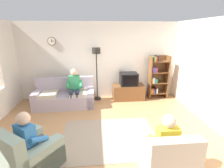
{
  "coord_description": "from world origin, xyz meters",
  "views": [
    {
      "loc": [
        -0.1,
        -3.48,
        2.36
      ],
      "look_at": [
        0.33,
        1.19,
        0.91
      ],
      "focal_mm": 27.37,
      "sensor_mm": 36.0,
      "label": 1
    }
  ],
  "objects_px": {
    "armchair_near_window": "(29,156)",
    "armchair_near_bookshelf": "(165,159)",
    "floor_lamp": "(96,59)",
    "couch": "(65,97)",
    "tv_stand": "(128,92)",
    "tv": "(129,79)",
    "person_in_left_armchair": "(31,137)",
    "bookshelf": "(157,77)",
    "person_on_couch": "(74,86)",
    "person_in_right_armchair": "(165,140)"
  },
  "relations": [
    {
      "from": "tv_stand",
      "to": "person_in_right_armchair",
      "type": "distance_m",
      "value": 3.37
    },
    {
      "from": "armchair_near_window",
      "to": "tv_stand",
      "type": "bearing_deg",
      "value": 53.39
    },
    {
      "from": "bookshelf",
      "to": "tv",
      "type": "bearing_deg",
      "value": -174.69
    },
    {
      "from": "floor_lamp",
      "to": "person_in_left_armchair",
      "type": "height_order",
      "value": "floor_lamp"
    },
    {
      "from": "armchair_near_bookshelf",
      "to": "floor_lamp",
      "type": "bearing_deg",
      "value": 107.42
    },
    {
      "from": "bookshelf",
      "to": "armchair_near_window",
      "type": "bearing_deg",
      "value": -136.44
    },
    {
      "from": "bookshelf",
      "to": "person_in_left_armchair",
      "type": "distance_m",
      "value": 4.58
    },
    {
      "from": "floor_lamp",
      "to": "bookshelf",
      "type": "bearing_deg",
      "value": -0.69
    },
    {
      "from": "tv",
      "to": "person_in_right_armchair",
      "type": "bearing_deg",
      "value": -90.11
    },
    {
      "from": "couch",
      "to": "tv",
      "type": "bearing_deg",
      "value": 9.14
    },
    {
      "from": "person_on_couch",
      "to": "person_in_right_armchair",
      "type": "bearing_deg",
      "value": -57.42
    },
    {
      "from": "person_on_couch",
      "to": "person_in_right_armchair",
      "type": "relative_size",
      "value": 1.11
    },
    {
      "from": "floor_lamp",
      "to": "person_on_couch",
      "type": "height_order",
      "value": "floor_lamp"
    },
    {
      "from": "armchair_near_window",
      "to": "person_in_left_armchair",
      "type": "distance_m",
      "value": 0.33
    },
    {
      "from": "couch",
      "to": "tv",
      "type": "distance_m",
      "value": 2.26
    },
    {
      "from": "tv_stand",
      "to": "person_in_right_armchair",
      "type": "height_order",
      "value": "person_in_right_armchair"
    },
    {
      "from": "floor_lamp",
      "to": "person_on_couch",
      "type": "distance_m",
      "value": 1.19
    },
    {
      "from": "floor_lamp",
      "to": "tv_stand",
      "type": "bearing_deg",
      "value": -5.06
    },
    {
      "from": "couch",
      "to": "armchair_near_bookshelf",
      "type": "distance_m",
      "value": 3.76
    },
    {
      "from": "tv",
      "to": "armchair_near_window",
      "type": "xyz_separation_m",
      "value": [
        -2.33,
        -3.12,
        -0.47
      ]
    },
    {
      "from": "bookshelf",
      "to": "armchair_near_window",
      "type": "height_order",
      "value": "bookshelf"
    },
    {
      "from": "person_on_couch",
      "to": "tv_stand",
      "type": "bearing_deg",
      "value": 14.82
    },
    {
      "from": "tv_stand",
      "to": "floor_lamp",
      "type": "relative_size",
      "value": 0.59
    },
    {
      "from": "tv_stand",
      "to": "armchair_near_window",
      "type": "relative_size",
      "value": 0.93
    },
    {
      "from": "bookshelf",
      "to": "person_on_couch",
      "type": "xyz_separation_m",
      "value": [
        -2.88,
        -0.56,
        -0.09
      ]
    },
    {
      "from": "floor_lamp",
      "to": "armchair_near_bookshelf",
      "type": "distance_m",
      "value": 3.89
    },
    {
      "from": "tv_stand",
      "to": "bookshelf",
      "type": "xyz_separation_m",
      "value": [
        1.05,
        0.07,
        0.52
      ]
    },
    {
      "from": "armchair_near_window",
      "to": "armchair_near_bookshelf",
      "type": "relative_size",
      "value": 1.32
    },
    {
      "from": "floor_lamp",
      "to": "armchair_near_window",
      "type": "relative_size",
      "value": 1.56
    },
    {
      "from": "armchair_near_bookshelf",
      "to": "person_in_left_armchair",
      "type": "bearing_deg",
      "value": 170.7
    },
    {
      "from": "armchair_near_bookshelf",
      "to": "person_in_left_armchair",
      "type": "height_order",
      "value": "person_in_left_armchair"
    },
    {
      "from": "bookshelf",
      "to": "person_in_right_armchair",
      "type": "bearing_deg",
      "value": -107.08
    },
    {
      "from": "bookshelf",
      "to": "tv_stand",
      "type": "bearing_deg",
      "value": -176.02
    },
    {
      "from": "couch",
      "to": "tv_stand",
      "type": "bearing_deg",
      "value": 9.77
    },
    {
      "from": "tv_stand",
      "to": "tv",
      "type": "distance_m",
      "value": 0.49
    },
    {
      "from": "tv",
      "to": "person_on_couch",
      "type": "distance_m",
      "value": 1.9
    },
    {
      "from": "tv",
      "to": "tv_stand",
      "type": "bearing_deg",
      "value": 90.0
    },
    {
      "from": "armchair_near_bookshelf",
      "to": "person_in_left_armchair",
      "type": "xyz_separation_m",
      "value": [
        -2.27,
        0.37,
        0.32
      ]
    },
    {
      "from": "bookshelf",
      "to": "person_in_right_armchair",
      "type": "relative_size",
      "value": 1.41
    },
    {
      "from": "armchair_near_window",
      "to": "person_in_right_armchair",
      "type": "relative_size",
      "value": 1.06
    },
    {
      "from": "tv",
      "to": "bookshelf",
      "type": "relative_size",
      "value": 0.38
    },
    {
      "from": "bookshelf",
      "to": "floor_lamp",
      "type": "xyz_separation_m",
      "value": [
        -2.16,
        0.03,
        0.66
      ]
    },
    {
      "from": "armchair_near_window",
      "to": "person_in_left_armchair",
      "type": "height_order",
      "value": "person_in_left_armchair"
    },
    {
      "from": "bookshelf",
      "to": "couch",
      "type": "bearing_deg",
      "value": -172.09
    },
    {
      "from": "tv",
      "to": "person_in_right_armchair",
      "type": "xyz_separation_m",
      "value": [
        -0.01,
        -3.33,
        -0.16
      ]
    },
    {
      "from": "tv_stand",
      "to": "armchair_near_bookshelf",
      "type": "relative_size",
      "value": 1.22
    },
    {
      "from": "armchair_near_bookshelf",
      "to": "person_in_right_armchair",
      "type": "height_order",
      "value": "person_in_right_armchair"
    },
    {
      "from": "floor_lamp",
      "to": "person_in_left_armchair",
      "type": "relative_size",
      "value": 1.65
    },
    {
      "from": "tv",
      "to": "bookshelf",
      "type": "height_order",
      "value": "bookshelf"
    },
    {
      "from": "couch",
      "to": "armchair_near_bookshelf",
      "type": "bearing_deg",
      "value": -54.61
    }
  ]
}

